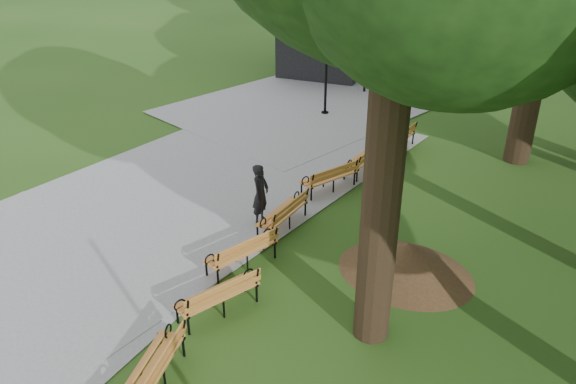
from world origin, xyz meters
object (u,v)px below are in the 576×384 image
Objects in this scene: bench_7 at (397,139)px; lamp_post at (327,56)px; person at (261,194)px; bench_6 at (364,158)px; kiosk at (325,42)px; bench_3 at (241,251)px; bench_5 at (329,177)px; dirt_mound at (407,258)px; bench_2 at (217,295)px; bench_4 at (282,213)px; bench_1 at (151,367)px.

lamp_post is at bearing -114.70° from bench_7.
person reaches higher than bench_6.
kiosk is 16.63m from bench_3.
lamp_post is 6.93m from bench_5.
kiosk is 12.52m from bench_5.
lamp_post is 4.71m from bench_7.
dirt_mound is 4.33m from bench_2.
bench_2 is at bearing -68.39° from lamp_post.
bench_4 is (-0.89, 3.51, 0.00)m from bench_2.
bench_5 is at bearing -161.63° from bench_3.
lamp_post is at bearing -159.56° from bench_4.
dirt_mound is at bearing 134.80° from bench_3.
person is at bearing -9.87° from bench_6.
person is 0.86× the size of bench_5.
bench_1 is 1.00× the size of bench_7.
bench_1 is (8.11, -18.73, -1.11)m from kiosk.
kiosk reaches higher than bench_4.
bench_6 and bench_7 have the same top height.
bench_5 is (-1.02, 6.01, 0.00)m from bench_2.
dirt_mound is at bearing 26.82° from bench_7.
bench_2 is at bearing -169.25° from person.
bench_3 is 6.24m from bench_6.
bench_3 is (-1.05, 3.72, 0.00)m from bench_1.
bench_2 is at bearing -78.16° from kiosk.
kiosk is at bearing 12.03° from person.
kiosk is 2.60× the size of bench_2.
bench_2 is at bearing 27.59° from bench_5.
bench_5 is at bearing -70.76° from kiosk.
lamp_post reaches higher than bench_4.
bench_3 and bench_7 have the same top height.
bench_7 is (-1.09, 12.03, 0.00)m from bench_1.
bench_6 is at bearing -157.97° from bench_2.
bench_5 is (-3.59, 2.52, 0.04)m from dirt_mound.
dirt_mound is 1.38× the size of bench_5.
person is 6.45m from bench_7.
kiosk is 20.44m from bench_1.
bench_2 is (-0.42, 2.18, 0.00)m from bench_1.
bench_7 is at bearing -167.27° from bench_5.
person is 0.86× the size of bench_7.
person is 0.75m from bench_4.
kiosk is 1.88× the size of dirt_mound.
bench_2 is 9.87m from bench_7.
bench_6 is at bearing 165.87° from bench_1.
dirt_mound is 7.13m from bench_7.
kiosk is 18.28m from bench_2.
bench_7 is (-3.24, 6.35, 0.04)m from dirt_mound.
bench_1 and bench_7 have the same top height.
person is at bearing -69.38° from lamp_post.
bench_3 is at bearing -167.96° from person.
lamp_post is 1.68× the size of bench_1.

